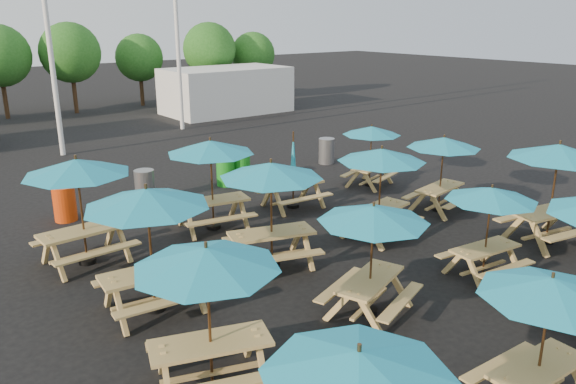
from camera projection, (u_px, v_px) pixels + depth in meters
ground at (326, 250)px, 13.65m from camera, size 120.00×120.00×0.00m
picnic_unit_0 at (358, 374)px, 5.73m from camera, size 2.43×2.43×2.22m
picnic_unit_1 at (207, 266)px, 8.02m from camera, size 2.77×2.77×2.32m
picnic_unit_2 at (147, 204)px, 10.21m from camera, size 2.55×2.55×2.48m
picnic_unit_3 at (77, 172)px, 12.27m from camera, size 2.46×2.46×2.49m
picnic_unit_4 at (550, 294)px, 7.60m from camera, size 2.06×2.06×2.09m
picnic_unit_5 at (373, 220)px, 10.16m from camera, size 2.62×2.62×2.19m
picnic_unit_6 at (271, 176)px, 12.18m from camera, size 2.86×2.86×2.43m
picnic_unit_7 at (211, 152)px, 14.41m from camera, size 2.67×2.67×2.42m
picnic_unit_9 at (491, 199)px, 11.75m from camera, size 2.13×2.13×2.04m
picnic_unit_10 at (381, 160)px, 13.87m from camera, size 2.54×2.54×2.34m
picnic_unit_11 at (293, 177)px, 16.42m from camera, size 1.92×1.71×2.29m
picnic_unit_13 at (558, 157)px, 13.45m from camera, size 2.79×2.79×2.54m
picnic_unit_14 at (444, 147)px, 15.84m from camera, size 2.38×2.38×2.20m
picnic_unit_15 at (372, 134)px, 18.32m from camera, size 2.40×2.40×2.03m
waste_bin_0 at (65, 204)px, 15.48m from camera, size 0.61×0.61×0.98m
waste_bin_1 at (145, 186)px, 17.13m from camera, size 0.61×0.61×0.98m
waste_bin_2 at (226, 171)px, 18.74m from camera, size 0.61×0.61×0.98m
waste_bin_3 at (241, 169)px, 19.04m from camera, size 0.61×0.61×0.98m
waste_bin_4 at (327, 151)px, 21.56m from camera, size 0.61×0.61×0.98m
mast_0 at (44, 1)px, 21.25m from camera, size 0.20×0.20×12.00m
mast_1 at (175, 4)px, 26.56m from camera, size 0.20×0.20×12.00m
event_tent_1 at (226, 90)px, 32.86m from camera, size 7.00×4.00×2.60m
tree_4 at (70, 53)px, 32.02m from camera, size 3.41×3.41×5.17m
tree_5 at (139, 58)px, 35.01m from camera, size 2.94×2.94×4.45m
tree_6 at (209, 49)px, 35.88m from camera, size 3.38×3.38×5.13m
tree_7 at (253, 54)px, 38.02m from camera, size 2.95×2.95×4.48m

